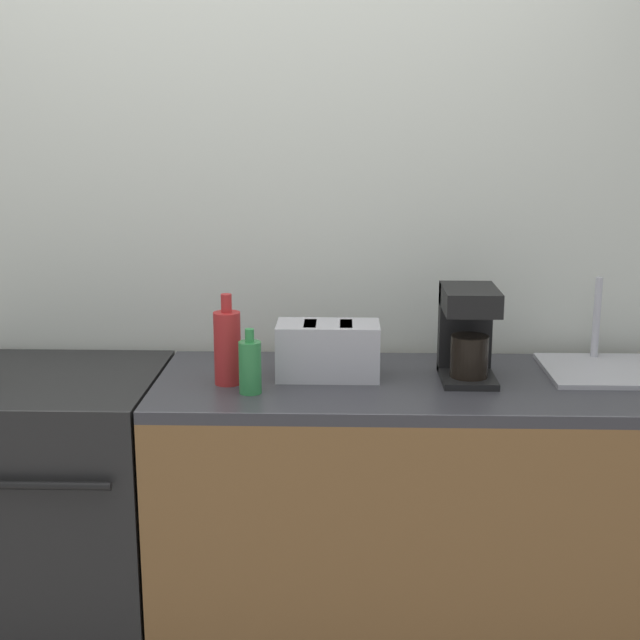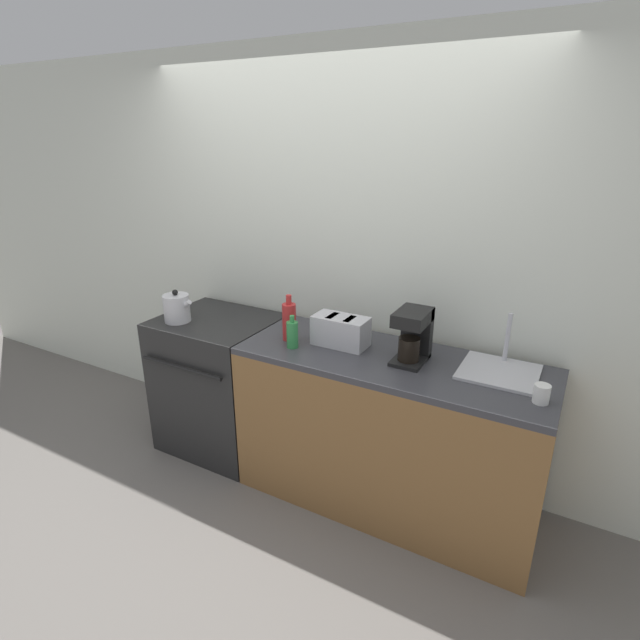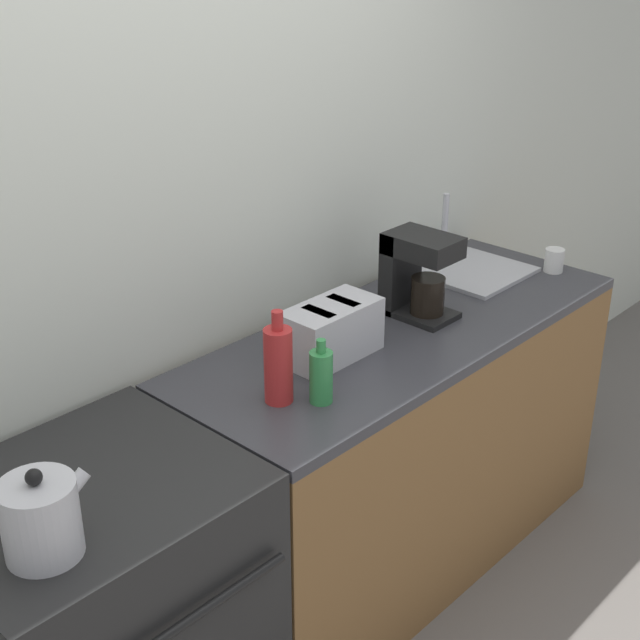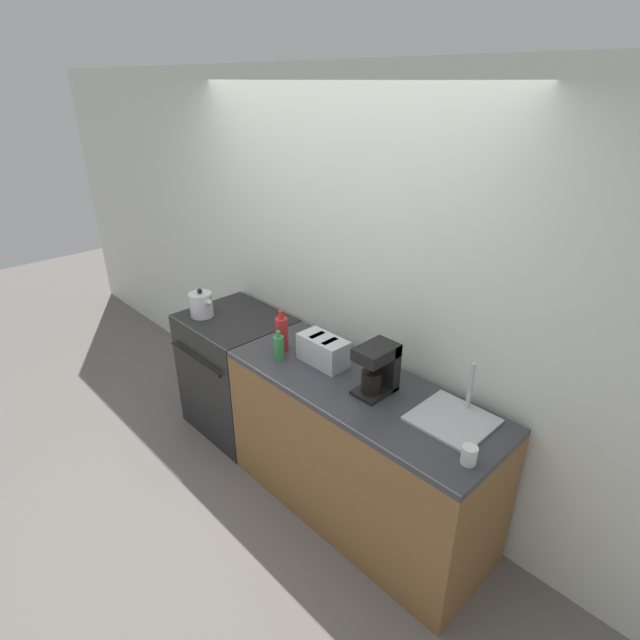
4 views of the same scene
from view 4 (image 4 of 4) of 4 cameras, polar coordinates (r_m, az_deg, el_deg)
ground_plane at (r=3.63m, az=-7.06°, el=-17.99°), size 12.00×12.00×0.00m
wall_back at (r=3.31m, az=1.43°, el=4.52°), size 8.00×0.05×2.60m
stove at (r=3.90m, az=-9.30°, el=-5.80°), size 0.75×0.68×0.94m
counter_block at (r=3.14m, az=4.27°, el=-14.67°), size 1.71×0.64×0.94m
kettle at (r=3.72m, az=-13.41°, el=1.74°), size 0.21×0.17×0.21m
toaster at (r=3.02m, az=0.37°, el=-3.47°), size 0.31×0.16×0.17m
coffee_maker at (r=2.75m, az=6.72°, el=-5.28°), size 0.16×0.24×0.29m
sink_tray at (r=2.67m, az=15.01°, el=-10.69°), size 0.38×0.36×0.28m
bottle_red at (r=3.16m, az=-4.40°, el=-1.55°), size 0.08×0.08×0.28m
bottle_green at (r=3.08m, az=-4.74°, el=-3.13°), size 0.07×0.07×0.19m
cup_white at (r=2.41m, az=16.69°, el=-14.58°), size 0.07×0.07×0.09m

